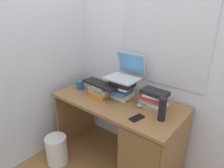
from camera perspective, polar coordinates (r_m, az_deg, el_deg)
name	(u,v)px	position (r m, az deg, el deg)	size (l,w,h in m)	color
ground_plane	(117,158)	(2.45, 1.37, -20.01)	(6.00, 6.00, 0.00)	olive
wall_back	(140,38)	(2.14, 7.86, 12.65)	(6.00, 0.06, 2.60)	silver
wall_left	(61,35)	(2.41, -13.99, 13.29)	(0.05, 6.00, 2.60)	silver
desk	(143,142)	(2.04, 8.63, -15.75)	(1.31, 0.64, 0.73)	olive
book_stack_tall	(122,88)	(2.04, 2.71, -1.25)	(0.24, 0.21, 0.20)	white
book_stack_keyboard_riser	(101,91)	(2.10, -3.20, -1.93)	(0.25, 0.18, 0.12)	orange
book_stack_side	(154,99)	(1.88, 11.69, -4.19)	(0.25, 0.17, 0.18)	gray
laptop	(126,72)	(2.03, 3.96, 3.38)	(0.32, 0.31, 0.24)	#B7BABF
keyboard	(101,84)	(2.08, -3.19, -0.05)	(0.42, 0.14, 0.02)	black
computer_mouse	(141,104)	(1.93, 8.11, -5.67)	(0.06, 0.10, 0.04)	#A5A8AD
mug	(80,85)	(2.30, -8.95, -0.21)	(0.13, 0.09, 0.09)	#265999
water_bottle	(162,109)	(1.71, 13.91, -6.87)	(0.06, 0.06, 0.20)	black
cell_phone	(137,118)	(1.75, 6.98, -9.40)	(0.07, 0.14, 0.01)	black
wastebasket	(57,150)	(2.39, -15.21, -17.38)	(0.23, 0.23, 0.32)	silver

